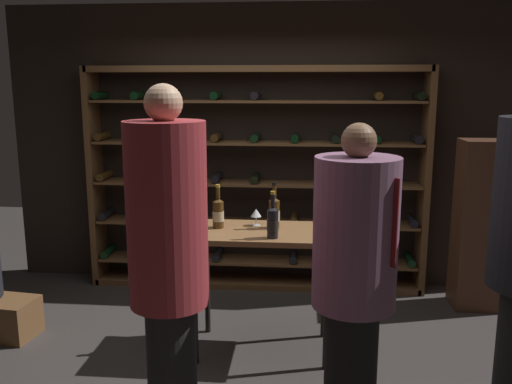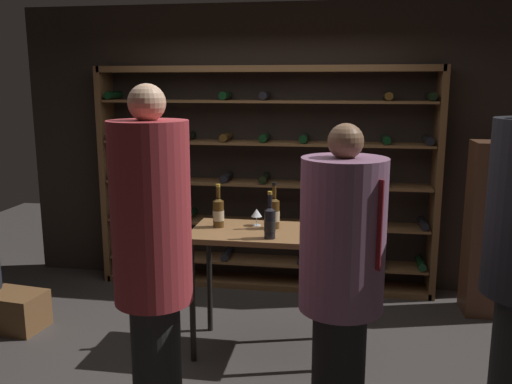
{
  "view_description": "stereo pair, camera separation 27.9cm",
  "coord_description": "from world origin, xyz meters",
  "px_view_note": "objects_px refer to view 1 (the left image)",
  "views": [
    {
      "loc": [
        0.41,
        -3.72,
        2.03
      ],
      "look_at": [
        0.06,
        0.25,
        1.23
      ],
      "focal_mm": 37.99,
      "sensor_mm": 36.0,
      "label": 1
    },
    {
      "loc": [
        0.69,
        -3.68,
        2.03
      ],
      "look_at": [
        0.06,
        0.25,
        1.23
      ],
      "focal_mm": 37.99,
      "sensor_mm": 36.0,
      "label": 2
    }
  ],
  "objects_px": {
    "wine_rack": "(255,180)",
    "person_guest_blue_shirt": "(354,269)",
    "person_bystander_red_print": "(168,258)",
    "wine_bottle_green_slim": "(274,212)",
    "tasting_table": "(263,246)",
    "wine_glass_stemmed_center": "(256,214)",
    "display_cabinet": "(481,225)",
    "wine_bottle_amber_reserve": "(273,222)",
    "wine_crate": "(5,318)",
    "wine_bottle_red_label": "(218,213)"
  },
  "relations": [
    {
      "from": "tasting_table",
      "to": "wine_rack",
      "type": "bearing_deg",
      "value": 97.56
    },
    {
      "from": "person_guest_blue_shirt",
      "to": "display_cabinet",
      "type": "height_order",
      "value": "person_guest_blue_shirt"
    },
    {
      "from": "person_guest_blue_shirt",
      "to": "display_cabinet",
      "type": "bearing_deg",
      "value": 103.75
    },
    {
      "from": "wine_bottle_amber_reserve",
      "to": "wine_bottle_red_label",
      "type": "distance_m",
      "value": 0.49
    },
    {
      "from": "person_guest_blue_shirt",
      "to": "wine_glass_stemmed_center",
      "type": "xyz_separation_m",
      "value": [
        -0.65,
        1.09,
        0.05
      ]
    },
    {
      "from": "tasting_table",
      "to": "person_guest_blue_shirt",
      "type": "bearing_deg",
      "value": -58.18
    },
    {
      "from": "wine_bottle_amber_reserve",
      "to": "wine_bottle_green_slim",
      "type": "bearing_deg",
      "value": 91.02
    },
    {
      "from": "wine_bottle_red_label",
      "to": "wine_glass_stemmed_center",
      "type": "distance_m",
      "value": 0.29
    },
    {
      "from": "person_bystander_red_print",
      "to": "display_cabinet",
      "type": "relative_size",
      "value": 1.31
    },
    {
      "from": "wine_bottle_red_label",
      "to": "wine_bottle_green_slim",
      "type": "xyz_separation_m",
      "value": [
        0.42,
        0.03,
        0.01
      ]
    },
    {
      "from": "tasting_table",
      "to": "wine_glass_stemmed_center",
      "type": "height_order",
      "value": "wine_glass_stemmed_center"
    },
    {
      "from": "wine_glass_stemmed_center",
      "to": "person_guest_blue_shirt",
      "type": "bearing_deg",
      "value": -58.99
    },
    {
      "from": "person_bystander_red_print",
      "to": "wine_crate",
      "type": "distance_m",
      "value": 2.34
    },
    {
      "from": "wine_bottle_red_label",
      "to": "wine_bottle_green_slim",
      "type": "bearing_deg",
      "value": 4.27
    },
    {
      "from": "person_bystander_red_print",
      "to": "wine_crate",
      "type": "xyz_separation_m",
      "value": [
        -1.71,
        1.27,
        -0.98
      ]
    },
    {
      "from": "wine_crate",
      "to": "wine_bottle_red_label",
      "type": "xyz_separation_m",
      "value": [
        1.76,
        0.01,
        0.92
      ]
    },
    {
      "from": "wine_glass_stemmed_center",
      "to": "display_cabinet",
      "type": "bearing_deg",
      "value": 24.07
    },
    {
      "from": "person_bystander_red_print",
      "to": "display_cabinet",
      "type": "xyz_separation_m",
      "value": [
        2.3,
        2.25,
        -0.36
      ]
    },
    {
      "from": "person_guest_blue_shirt",
      "to": "wine_crate",
      "type": "xyz_separation_m",
      "value": [
        -2.7,
        0.98,
        -0.85
      ]
    },
    {
      "from": "person_bystander_red_print",
      "to": "wine_bottle_red_label",
      "type": "bearing_deg",
      "value": 136.56
    },
    {
      "from": "wine_bottle_red_label",
      "to": "wine_bottle_green_slim",
      "type": "distance_m",
      "value": 0.42
    },
    {
      "from": "wine_crate",
      "to": "wine_bottle_amber_reserve",
      "type": "relative_size",
      "value": 1.42
    },
    {
      "from": "wine_crate",
      "to": "wine_bottle_red_label",
      "type": "distance_m",
      "value": 1.99
    },
    {
      "from": "wine_bottle_red_label",
      "to": "wine_glass_stemmed_center",
      "type": "relative_size",
      "value": 2.53
    },
    {
      "from": "wine_bottle_red_label",
      "to": "wine_bottle_green_slim",
      "type": "relative_size",
      "value": 0.95
    },
    {
      "from": "person_bystander_red_print",
      "to": "wine_crate",
      "type": "relative_size",
      "value": 4.23
    },
    {
      "from": "wine_crate",
      "to": "display_cabinet",
      "type": "height_order",
      "value": "display_cabinet"
    },
    {
      "from": "wine_rack",
      "to": "wine_crate",
      "type": "xyz_separation_m",
      "value": [
        -1.93,
        -1.32,
        -0.94
      ]
    },
    {
      "from": "tasting_table",
      "to": "wine_crate",
      "type": "height_order",
      "value": "tasting_table"
    },
    {
      "from": "person_guest_blue_shirt",
      "to": "display_cabinet",
      "type": "relative_size",
      "value": 1.18
    },
    {
      "from": "tasting_table",
      "to": "wine_glass_stemmed_center",
      "type": "xyz_separation_m",
      "value": [
        -0.06,
        0.14,
        0.22
      ]
    },
    {
      "from": "wine_crate",
      "to": "wine_bottle_green_slim",
      "type": "distance_m",
      "value": 2.37
    },
    {
      "from": "wine_rack",
      "to": "person_guest_blue_shirt",
      "type": "xyz_separation_m",
      "value": [
        0.77,
        -2.3,
        -0.09
      ]
    },
    {
      "from": "tasting_table",
      "to": "display_cabinet",
      "type": "bearing_deg",
      "value": 28.09
    },
    {
      "from": "wine_crate",
      "to": "wine_glass_stemmed_center",
      "type": "height_order",
      "value": "wine_glass_stemmed_center"
    },
    {
      "from": "wine_bottle_amber_reserve",
      "to": "wine_bottle_green_slim",
      "type": "relative_size",
      "value": 0.96
    },
    {
      "from": "wine_rack",
      "to": "wine_glass_stemmed_center",
      "type": "distance_m",
      "value": 1.22
    },
    {
      "from": "person_guest_blue_shirt",
      "to": "wine_rack",
      "type": "bearing_deg",
      "value": 156.0
    },
    {
      "from": "tasting_table",
      "to": "wine_glass_stemmed_center",
      "type": "relative_size",
      "value": 8.0
    },
    {
      "from": "tasting_table",
      "to": "wine_bottle_amber_reserve",
      "type": "relative_size",
      "value": 3.11
    },
    {
      "from": "wine_bottle_amber_reserve",
      "to": "wine_bottle_red_label",
      "type": "relative_size",
      "value": 1.02
    },
    {
      "from": "person_bystander_red_print",
      "to": "wine_bottle_red_label",
      "type": "xyz_separation_m",
      "value": [
        0.06,
        1.29,
        -0.06
      ]
    },
    {
      "from": "wine_rack",
      "to": "display_cabinet",
      "type": "distance_m",
      "value": 2.14
    },
    {
      "from": "person_bystander_red_print",
      "to": "person_guest_blue_shirt",
      "type": "height_order",
      "value": "person_bystander_red_print"
    },
    {
      "from": "wine_crate",
      "to": "wine_bottle_amber_reserve",
      "type": "bearing_deg",
      "value": -5.96
    },
    {
      "from": "wine_bottle_green_slim",
      "to": "wine_bottle_amber_reserve",
      "type": "bearing_deg",
      "value": -88.98
    },
    {
      "from": "wine_rack",
      "to": "wine_glass_stemmed_center",
      "type": "xyz_separation_m",
      "value": [
        0.12,
        -1.22,
        -0.04
      ]
    },
    {
      "from": "wine_crate",
      "to": "wine_glass_stemmed_center",
      "type": "xyz_separation_m",
      "value": [
        2.04,
        0.1,
        0.89
      ]
    },
    {
      "from": "person_bystander_red_print",
      "to": "wine_bottle_green_slim",
      "type": "height_order",
      "value": "person_bystander_red_print"
    },
    {
      "from": "wine_rack",
      "to": "person_guest_blue_shirt",
      "type": "height_order",
      "value": "wine_rack"
    }
  ]
}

